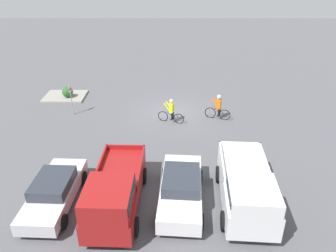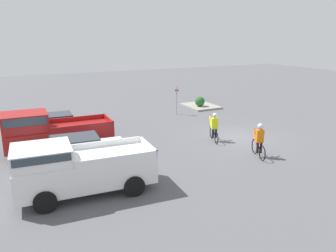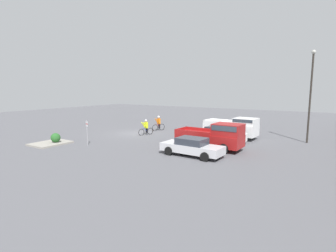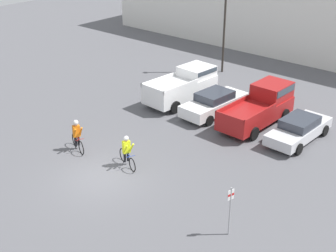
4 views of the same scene
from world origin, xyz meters
The scene contains 11 objects.
ground_plane centered at (0.00, 0.00, 0.00)m, with size 80.00×80.00×0.00m, color #56565B.
pickup_truck_0 centered at (-3.05, 10.01, 1.10)m, with size 2.52×5.28×2.08m.
sedan_0 centered at (-0.27, 9.56, 0.73)m, with size 2.21×4.85×1.45m.
pickup_truck_1 centered at (2.54, 10.34, 1.12)m, with size 2.30×5.48×2.19m.
sedan_1 centered at (5.33, 9.70, 0.68)m, with size 2.02×4.70×1.34m.
cyclist_0 centered at (0.15, 1.56, 0.83)m, with size 1.74×0.69×1.68m.
cyclist_1 centered at (-3.03, 1.01, 0.90)m, with size 1.68×0.67×1.77m.
fire_lane_sign centered at (7.01, 0.39, 1.34)m, with size 0.11×0.29×2.21m.
lamppost centered at (-4.43, 16.44, 4.73)m, with size 0.36×0.36×8.23m.
curb_island centered at (8.49, -2.74, 0.07)m, with size 3.13×2.45×0.15m, color gray.
shrub centered at (8.15, -2.44, 0.56)m, with size 0.83×0.83×0.83m.
Camera 3 is at (22.11, 18.29, 4.91)m, focal length 28.00 mm.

